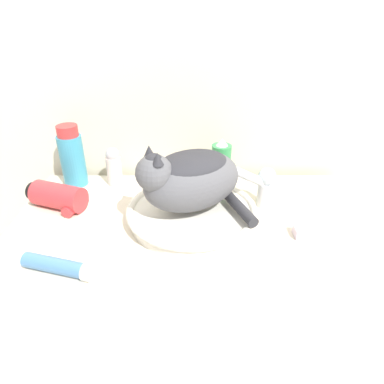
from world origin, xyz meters
The scene contains 11 objects.
wall_back centered at (0.00, 0.58, 1.20)m, with size 8.00×0.05×2.40m.
vanity_counter centered at (0.00, 0.26, 0.41)m, with size 0.97×0.52×0.82m.
sink_basin centered at (0.00, 0.25, 0.84)m, with size 0.35×0.35×0.04m.
cat centered at (0.00, 0.25, 0.95)m, with size 0.31×0.27×0.18m.
faucet centered at (0.20, 0.32, 0.89)m, with size 0.15×0.08×0.15m.
spray_bottle_trigger centered at (0.09, 0.46, 0.89)m, with size 0.06×0.06×0.15m.
mouthwash_bottle centered at (-0.38, 0.46, 0.91)m, with size 0.07×0.07×0.20m.
deodorant_stick centered at (-0.25, 0.46, 0.88)m, with size 0.05×0.05×0.12m.
cream_tube centered at (-0.29, 0.04, 0.84)m, with size 0.17×0.08×0.04m.
hair_dryer centered at (-0.38, 0.32, 0.85)m, with size 0.18×0.12×0.07m.
soap_bar centered at (0.29, 0.18, 0.83)m, with size 0.07×0.04×0.02m.
Camera 1 is at (0.00, -0.53, 1.34)m, focal length 32.00 mm.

